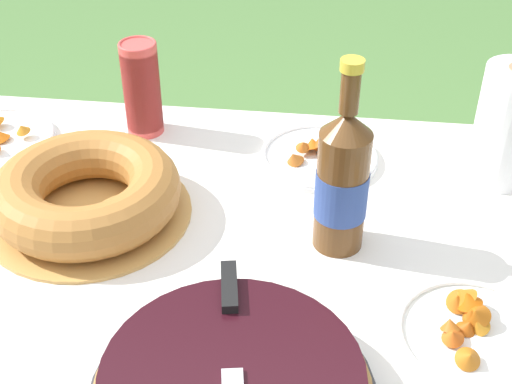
{
  "coord_description": "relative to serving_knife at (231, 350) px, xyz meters",
  "views": [
    {
      "loc": [
        0.25,
        -0.82,
        1.45
      ],
      "look_at": [
        0.14,
        0.11,
        0.78
      ],
      "focal_mm": 50.0,
      "sensor_mm": 36.0,
      "label": 1
    }
  ],
  "objects": [
    {
      "name": "snack_plate_far",
      "position": [
        0.32,
        0.11,
        -0.05
      ],
      "size": [
        0.22,
        0.22,
        0.06
      ],
      "color": "white",
      "rests_on": "tablecloth"
    },
    {
      "name": "cider_bottle_amber",
      "position": [
        0.13,
        0.3,
        0.06
      ],
      "size": [
        0.08,
        0.08,
        0.32
      ],
      "color": "brown",
      "rests_on": "tablecloth"
    },
    {
      "name": "cup_stack",
      "position": [
        -0.27,
        0.6,
        0.03
      ],
      "size": [
        0.07,
        0.07,
        0.19
      ],
      "color": "#E04C47",
      "rests_on": "tablecloth"
    },
    {
      "name": "tablecloth",
      "position": [
        -0.15,
        0.23,
        -0.08
      ],
      "size": [
        1.53,
        0.96,
        0.1
      ],
      "color": "white",
      "rests_on": "garden_table"
    },
    {
      "name": "serving_knife",
      "position": [
        0.0,
        0.0,
        0.0
      ],
      "size": [
        0.09,
        0.37,
        0.01
      ],
      "rotation": [
        0.0,
        0.0,
        4.89
      ],
      "color": "silver",
      "rests_on": "berry_tart"
    },
    {
      "name": "garden_table",
      "position": [
        -0.15,
        0.23,
        -0.14
      ],
      "size": [
        1.52,
        0.95,
        0.71
      ],
      "color": "brown",
      "rests_on": "ground_plane"
    },
    {
      "name": "paper_towel_roll",
      "position": [
        0.4,
        0.52,
        0.05
      ],
      "size": [
        0.11,
        0.11,
        0.22
      ],
      "color": "white",
      "rests_on": "tablecloth"
    },
    {
      "name": "bundt_cake",
      "position": [
        -0.29,
        0.32,
        -0.02
      ],
      "size": [
        0.34,
        0.34,
        0.09
      ],
      "color": "tan",
      "rests_on": "tablecloth"
    },
    {
      "name": "snack_plate_right",
      "position": [
        0.08,
        0.54,
        -0.05
      ],
      "size": [
        0.22,
        0.22,
        0.06
      ],
      "color": "white",
      "rests_on": "tablecloth"
    }
  ]
}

